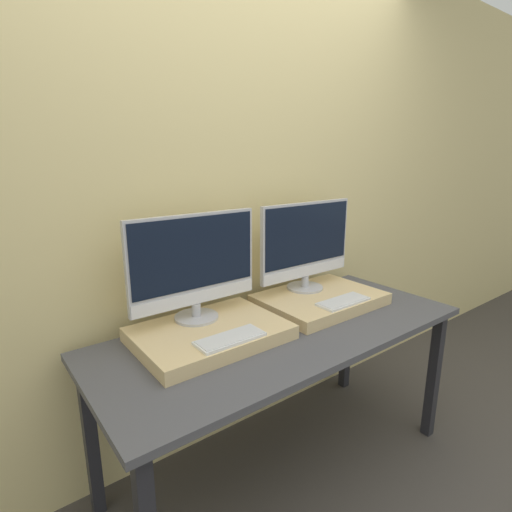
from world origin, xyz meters
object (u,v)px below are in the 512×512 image
Objects in this scene: monitor_left at (195,264)px; monitor_right at (306,244)px; keyboard_left at (230,338)px; keyboard_right at (343,301)px.

monitor_right is at bearing 0.00° from monitor_left.
keyboard_right is (0.66, 0.00, 0.00)m from keyboard_left.
keyboard_left is 1.00× the size of keyboard_right.
monitor_right is at bearing 90.00° from keyboard_right.
keyboard_right is (0.66, -0.26, -0.24)m from monitor_left.
keyboard_left is (0.00, -0.26, -0.24)m from monitor_left.
monitor_left is 0.66m from monitor_right.
monitor_left is 0.36m from keyboard_left.
monitor_left is 0.75m from keyboard_right.
monitor_left and monitor_right have the same top height.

